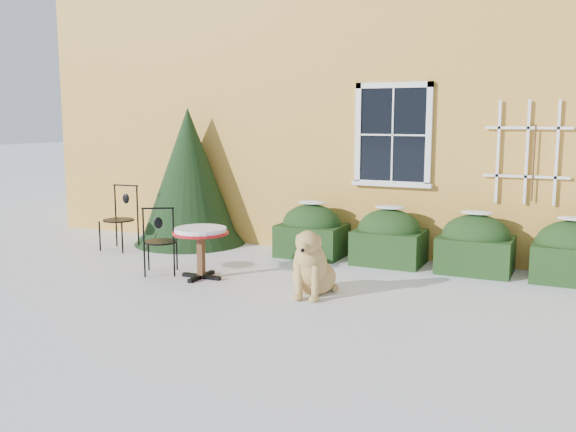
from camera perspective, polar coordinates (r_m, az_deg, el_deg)
The scene contains 8 objects.
ground at distance 8.18m, azimuth -3.01°, elevation -7.22°, with size 80.00×80.00×0.00m, color white.
house at distance 14.44m, azimuth 10.44°, elevation 12.47°, with size 12.40×8.40×6.40m.
hedge_row at distance 9.87m, azimuth 12.61°, elevation -2.24°, with size 4.95×0.80×0.91m.
evergreen_shrub at distance 11.60m, azimuth -8.76°, elevation 2.35°, with size 2.00×2.00×2.42m.
bistro_table at distance 9.05m, azimuth -7.78°, elevation -1.79°, with size 0.78×0.78×0.72m.
patio_chair_near at distance 9.41m, azimuth -11.29°, elevation -2.12°, with size 0.60×0.60×1.00m.
patio_chair_far at distance 11.34m, azimuth -14.68°, elevation -0.14°, with size 0.53×0.53×1.10m.
dog at distance 8.15m, azimuth 2.11°, elevation -4.65°, with size 0.65×1.01×0.90m.
Camera 1 is at (3.73, -6.92, 2.26)m, focal length 40.00 mm.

